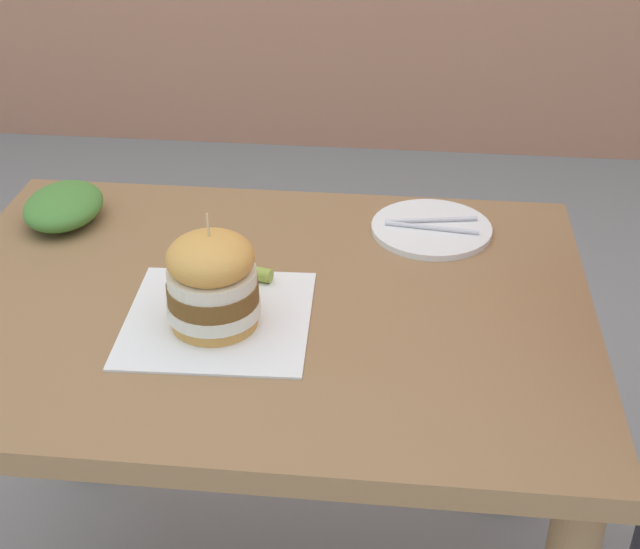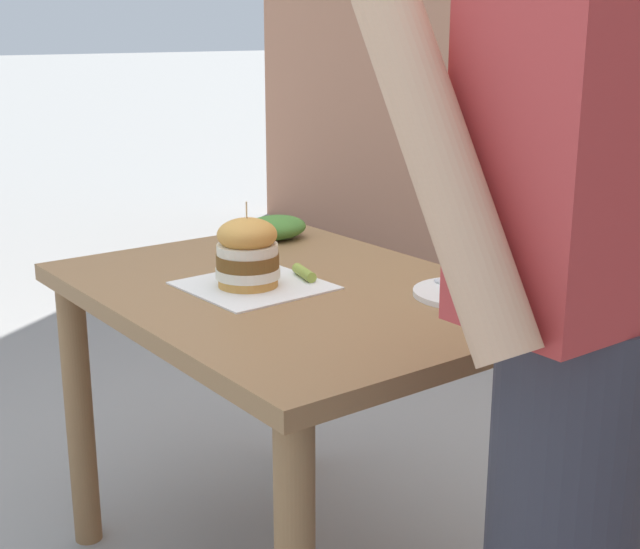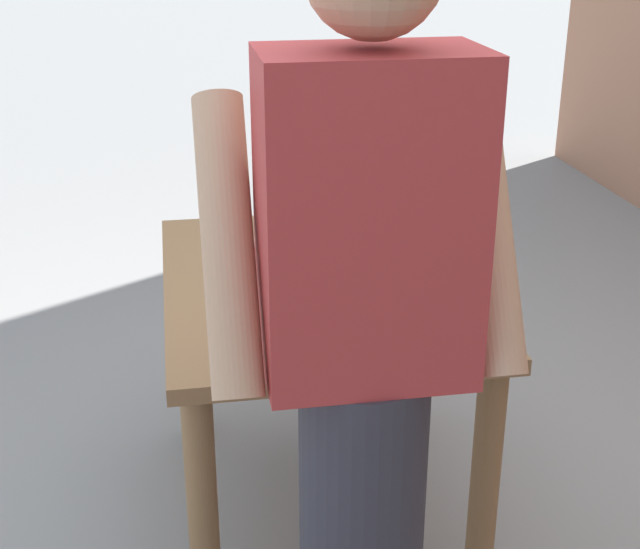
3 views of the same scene
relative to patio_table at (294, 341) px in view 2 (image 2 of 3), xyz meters
The scene contains 7 objects.
patio_table is the anchor object (origin of this frame).
serving_paper 0.16m from the patio_table, 36.88° to the right, with size 0.29×0.29×0.00m, color white.
sandwich 0.23m from the patio_table, 32.54° to the right, with size 0.14×0.14×0.19m.
pickle_spear 0.16m from the patio_table, 149.69° to the right, with size 0.02×0.02×0.09m, color #8EA83D.
side_plate_with_forks 0.40m from the patio_table, 132.41° to the left, with size 0.22×0.22×0.02m.
side_salad 0.49m from the patio_table, 119.00° to the right, with size 0.18×0.14×0.06m, color #477F33.
diner_across_table 0.83m from the patio_table, 87.30° to the left, with size 0.55×0.35×1.69m.
Camera 2 is at (1.09, 1.56, 1.31)m, focal length 50.00 mm.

